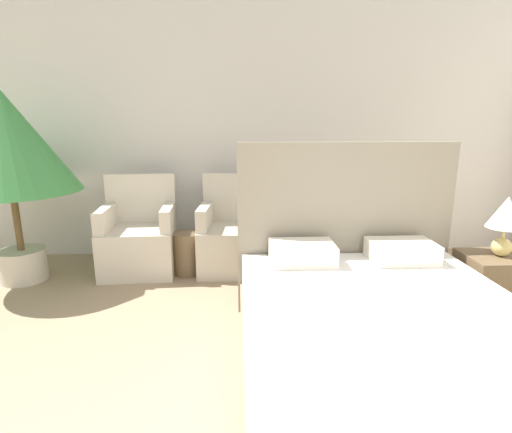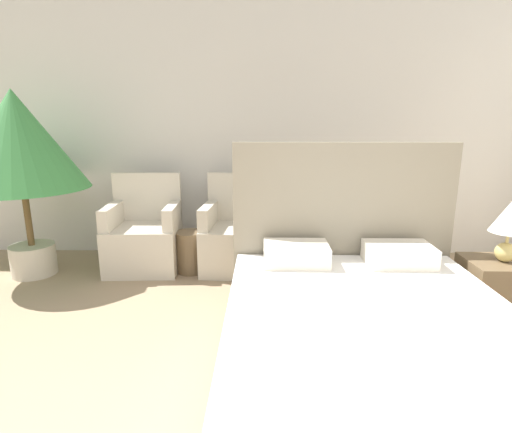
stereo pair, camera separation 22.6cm
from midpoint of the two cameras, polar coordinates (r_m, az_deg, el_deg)
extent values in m
cube|color=silver|center=(4.40, -0.74, 13.33)|extent=(10.00, 0.06, 2.90)
cube|color=#8C7A5B|center=(2.38, 16.12, -21.55)|extent=(1.60, 2.10, 0.24)
cube|color=white|center=(2.25, 16.53, -16.49)|extent=(1.57, 2.05, 0.24)
cube|color=gray|center=(3.10, 10.48, -1.81)|extent=(1.63, 0.06, 1.32)
cube|color=silver|center=(2.85, 4.33, -5.20)|extent=(0.46, 0.32, 0.14)
cube|color=silver|center=(3.02, 18.07, -4.76)|extent=(0.46, 0.32, 0.14)
cube|color=beige|center=(4.12, -17.87, -4.67)|extent=(0.72, 0.62, 0.45)
cube|color=beige|center=(4.25, -17.59, 2.52)|extent=(0.69, 0.09, 0.49)
cube|color=beige|center=(4.10, -22.23, -0.26)|extent=(0.12, 0.53, 0.21)
cube|color=beige|center=(3.97, -14.06, -0.08)|extent=(0.12, 0.53, 0.21)
cube|color=beige|center=(3.97, -4.58, -4.69)|extent=(0.73, 0.64, 0.45)
cube|color=beige|center=(4.11, -4.31, 2.76)|extent=(0.69, 0.11, 0.49)
cube|color=beige|center=(3.93, -8.96, 0.01)|extent=(0.14, 0.54, 0.21)
cube|color=beige|center=(3.86, -0.31, -0.05)|extent=(0.14, 0.54, 0.21)
cylinder|color=beige|center=(4.41, -31.58, -5.92)|extent=(0.41, 0.41, 0.30)
cylinder|color=brown|center=(4.30, -32.28, -0.57)|extent=(0.06, 0.06, 0.55)
cone|color=#387F3D|center=(4.21, -33.52, 9.02)|extent=(1.19, 1.19, 0.90)
cube|color=brown|center=(3.44, 29.06, -8.93)|extent=(0.45, 0.40, 0.51)
sphere|color=tan|center=(3.34, 30.03, -3.80)|extent=(0.14, 0.14, 0.14)
cylinder|color=tan|center=(3.31, 30.25, -2.04)|extent=(0.02, 0.02, 0.08)
cone|color=silver|center=(3.28, 30.56, 0.51)|extent=(0.25, 0.25, 0.23)
cylinder|color=brown|center=(3.99, -11.42, -5.18)|extent=(0.28, 0.28, 0.41)
camera|label=1|loc=(0.11, -91.87, -0.45)|focal=28.00mm
camera|label=2|loc=(0.11, 88.13, 0.45)|focal=28.00mm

